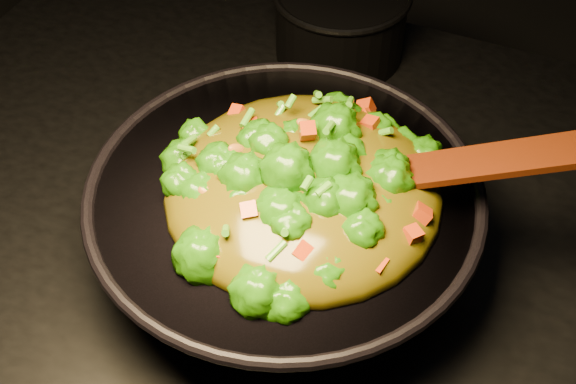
% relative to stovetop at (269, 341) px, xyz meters
% --- Properties ---
extents(stovetop, '(1.20, 0.90, 0.90)m').
position_rel_stovetop_xyz_m(stovetop, '(0.00, 0.00, 0.00)').
color(stovetop, black).
rests_on(stovetop, ground).
extents(wok, '(0.59, 0.59, 0.13)m').
position_rel_stovetop_xyz_m(wok, '(0.08, -0.11, 0.51)').
color(wok, black).
rests_on(wok, stovetop).
extents(stir_fry, '(0.32, 0.32, 0.11)m').
position_rel_stovetop_xyz_m(stir_fry, '(0.11, -0.11, 0.63)').
color(stir_fry, '#246907').
rests_on(stir_fry, wok).
extents(spatula, '(0.31, 0.12, 0.13)m').
position_rel_stovetop_xyz_m(spatula, '(0.26, -0.05, 0.63)').
color(spatula, '#3D1606').
rests_on(spatula, wok).
extents(back_pot, '(0.21, 0.21, 0.12)m').
position_rel_stovetop_xyz_m(back_pot, '(-0.01, 0.32, 0.51)').
color(back_pot, black).
rests_on(back_pot, stovetop).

